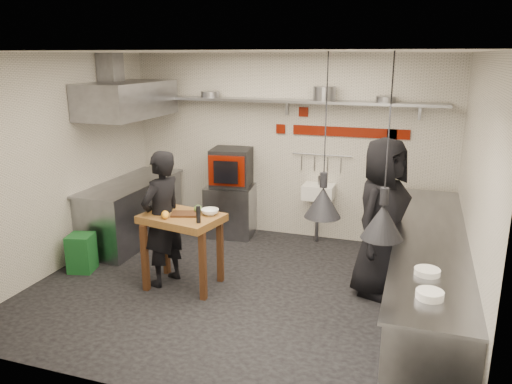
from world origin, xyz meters
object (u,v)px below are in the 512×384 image
(green_bin, at_px, (82,253))
(prep_table, at_px, (183,251))
(chef_left, at_px, (162,219))
(combi_oven, at_px, (232,167))
(chef_right, at_px, (382,218))
(oven_stand, at_px, (231,210))

(green_bin, height_order, prep_table, prep_table)
(green_bin, relative_size, chef_left, 0.30)
(combi_oven, xyz_separation_m, green_bin, (-1.36, -1.98, -0.84))
(green_bin, xyz_separation_m, prep_table, (1.48, 0.03, 0.21))
(green_bin, height_order, chef_left, chef_left)
(combi_oven, relative_size, prep_table, 0.65)
(chef_right, bearing_deg, combi_oven, 82.73)
(combi_oven, relative_size, chef_right, 0.32)
(green_bin, relative_size, chef_right, 0.27)
(green_bin, height_order, chef_right, chef_right)
(chef_left, relative_size, chef_right, 0.89)
(combi_oven, xyz_separation_m, chef_right, (2.40, -1.37, -0.15))
(oven_stand, bearing_deg, chef_right, -36.19)
(oven_stand, xyz_separation_m, chef_left, (-0.14, -1.92, 0.44))
(prep_table, bearing_deg, combi_oven, 104.06)
(combi_oven, height_order, chef_right, chef_right)
(chef_left, distance_m, chef_right, 2.62)
(prep_table, bearing_deg, chef_left, -169.60)
(chef_left, bearing_deg, chef_right, 118.59)
(green_bin, distance_m, chef_right, 3.88)
(prep_table, relative_size, chef_right, 0.49)
(combi_oven, bearing_deg, chef_left, -101.51)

